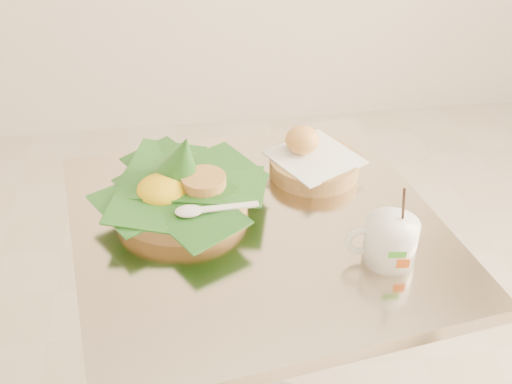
{
  "coord_description": "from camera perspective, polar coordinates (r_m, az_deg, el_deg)",
  "views": [
    {
      "loc": [
        -0.0,
        -0.99,
        1.51
      ],
      "look_at": [
        0.14,
        -0.01,
        0.82
      ],
      "focal_mm": 45.0,
      "sensor_mm": 36.0,
      "label": 1
    }
  ],
  "objects": [
    {
      "name": "cafe_table",
      "position": [
        1.4,
        0.07,
        -10.01
      ],
      "size": [
        0.8,
        0.8,
        0.75
      ],
      "rotation": [
        0.0,
        0.0,
        0.15
      ],
      "color": "gray",
      "rests_on": "floor"
    },
    {
      "name": "bread_basket",
      "position": [
        1.39,
        5.0,
        2.81
      ],
      "size": [
        0.22,
        0.22,
        0.1
      ],
      "rotation": [
        0.0,
        0.0,
        -0.29
      ],
      "color": "#B1824C",
      "rests_on": "cafe_table"
    },
    {
      "name": "coffee_mug",
      "position": [
        1.16,
        11.76,
        -4.19
      ],
      "size": [
        0.13,
        0.1,
        0.16
      ],
      "rotation": [
        0.0,
        0.0,
        -0.09
      ],
      "color": "white",
      "rests_on": "cafe_table"
    },
    {
      "name": "rice_basket",
      "position": [
        1.28,
        -6.73,
        0.45
      ],
      "size": [
        0.33,
        0.33,
        0.17
      ],
      "rotation": [
        0.0,
        0.0,
        0.36
      ],
      "color": "#B1824C",
      "rests_on": "cafe_table"
    }
  ]
}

